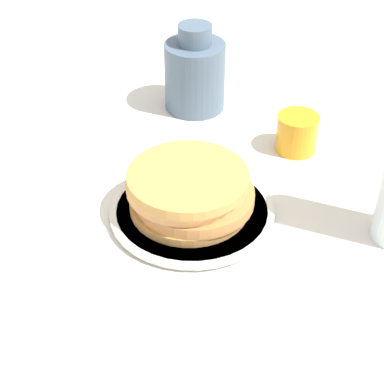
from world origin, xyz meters
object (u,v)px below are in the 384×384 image
Objects in this scene: plate at (192,211)px; juice_glass at (297,133)px; cream_jug at (195,73)px; pancake_stack at (190,190)px.

juice_glass reaches higher than plate.
plate is 0.30m from cream_jug.
cream_jug reaches higher than juice_glass.
pancake_stack is (-0.00, 0.00, 0.03)m from plate.
juice_glass is (0.14, 0.18, 0.02)m from plate.
juice_glass is 0.43× the size of cream_jug.
cream_jug is (-0.17, 0.11, 0.03)m from juice_glass.
plate is at bearing -128.02° from juice_glass.
juice_glass is (0.14, 0.18, -0.01)m from pancake_stack.
pancake_stack is at bearing -129.11° from juice_glass.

